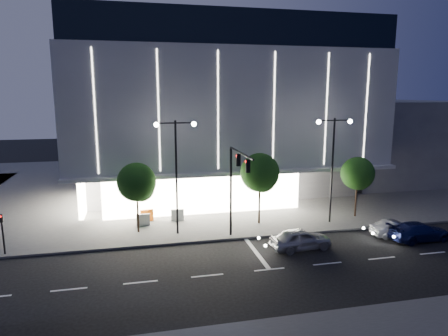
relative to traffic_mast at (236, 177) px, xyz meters
name	(u,v)px	position (x,y,z in m)	size (l,w,h in m)	color
ground	(233,263)	(-1.00, -3.34, -5.03)	(160.00, 160.00, 0.00)	black
sidewalk_museum	(226,181)	(4.00, 20.66, -4.95)	(70.00, 40.00, 0.15)	#474747
museum	(212,108)	(1.98, 18.97, 4.25)	(30.00, 25.80, 18.00)	#4C4C51
annex_building	(377,138)	(25.00, 20.66, -0.03)	(16.00, 20.00, 10.00)	#4C4C51
traffic_mast	(236,177)	(0.00, 0.00, 0.00)	(0.33, 5.89, 7.07)	black
street_lamp_west	(176,161)	(-4.00, 2.66, 0.93)	(3.16, 0.36, 9.00)	black
street_lamp_east	(333,155)	(9.00, 2.66, 0.93)	(3.16, 0.36, 9.00)	black
ped_signal_far	(3,230)	(-16.00, 1.16, -3.14)	(0.22, 0.24, 3.00)	black
tree_left	(137,184)	(-6.97, 3.68, -0.99)	(3.02, 3.02, 5.72)	black
tree_mid	(260,175)	(3.03, 3.68, -0.69)	(3.25, 3.25, 6.15)	black
tree_right	(358,175)	(12.03, 3.68, -1.14)	(2.91, 2.91, 5.51)	black
car_lead	(301,239)	(4.26, -2.15, -4.27)	(1.78, 4.43, 1.51)	#9B9DA2
car_second	(396,229)	(12.51, -1.40, -4.40)	(1.34, 3.83, 1.26)	#999AA0
car_third	(419,232)	(13.72, -2.46, -4.33)	(1.95, 4.80, 1.39)	#151C51
barrier_a	(147,215)	(-6.26, 6.32, -4.38)	(1.10, 0.25, 1.00)	orange
barrier_b	(143,220)	(-6.60, 5.12, -4.38)	(1.10, 0.25, 1.00)	silver
barrier_d	(178,215)	(-3.66, 5.87, -4.38)	(1.10, 0.25, 1.00)	silver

